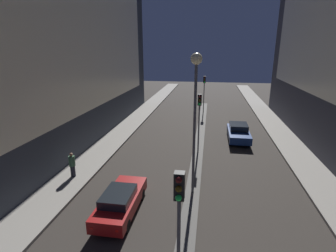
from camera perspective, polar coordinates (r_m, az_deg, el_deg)
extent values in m
cube|color=#2D333D|center=(25.76, -23.11, 18.35)|extent=(6.00, 35.96, 19.87)
cube|color=#F4EAC6|center=(24.43, -17.00, 21.43)|extent=(0.05, 30.57, 15.10)
cube|color=#56544F|center=(24.76, 6.80, -3.63)|extent=(0.89, 36.36, 0.15)
cube|color=black|center=(8.06, 2.49, -12.91)|extent=(0.32, 0.28, 0.90)
sphere|color=#4C0F0F|center=(7.75, 2.36, -11.63)|extent=(0.20, 0.20, 0.20)
sphere|color=#4C380A|center=(7.90, 2.33, -13.54)|extent=(0.20, 0.20, 0.20)
sphere|color=#1EEA4C|center=(8.05, 2.30, -15.39)|extent=(0.20, 0.20, 0.20)
cylinder|color=#4C4C51|center=(21.77, 6.69, -0.70)|extent=(0.12, 0.12, 4.02)
cube|color=black|center=(21.17, 6.92, 5.68)|extent=(0.32, 0.28, 0.90)
sphere|color=#4C0F0F|center=(20.94, 6.92, 6.39)|extent=(0.20, 0.20, 0.20)
sphere|color=#4C380A|center=(20.99, 6.89, 5.59)|extent=(0.20, 0.20, 0.20)
sphere|color=#1EEA4C|center=(21.05, 6.87, 4.79)|extent=(0.20, 0.20, 0.20)
cylinder|color=#4C4C51|center=(35.56, 7.79, 6.03)|extent=(0.12, 0.12, 4.02)
cube|color=black|center=(35.19, 7.95, 9.97)|extent=(0.32, 0.28, 0.90)
sphere|color=#4C0F0F|center=(34.98, 7.96, 10.43)|extent=(0.20, 0.20, 0.20)
sphere|color=#4C380A|center=(35.02, 7.94, 9.94)|extent=(0.20, 0.20, 0.20)
sphere|color=#1EEA4C|center=(35.05, 7.92, 9.45)|extent=(0.20, 0.20, 0.20)
cylinder|color=#4C4C51|center=(15.02, 5.75, -1.25)|extent=(0.16, 0.16, 7.71)
sphere|color=#F9EAB2|center=(14.32, 6.23, 14.35)|extent=(0.63, 0.63, 0.63)
cube|color=maroon|center=(14.85, -10.20, -15.94)|extent=(1.74, 4.64, 0.68)
cube|color=black|center=(14.28, -10.79, -14.75)|extent=(1.48, 2.09, 0.45)
cube|color=red|center=(13.29, -16.33, -20.59)|extent=(0.14, 0.04, 0.10)
cube|color=red|center=(12.88, -11.06, -21.55)|extent=(0.14, 0.04, 0.10)
cylinder|color=black|center=(16.41, -11.04, -13.98)|extent=(0.22, 0.64, 0.64)
cylinder|color=black|center=(15.99, -5.75, -14.61)|extent=(0.22, 0.64, 0.64)
cylinder|color=black|center=(14.20, -15.20, -19.66)|extent=(0.22, 0.64, 0.64)
cylinder|color=black|center=(13.72, -9.00, -20.69)|extent=(0.22, 0.64, 0.64)
cube|color=navy|center=(26.11, 15.08, -1.65)|extent=(1.94, 4.61, 0.69)
cube|color=black|center=(26.26, 15.11, -0.13)|extent=(1.65, 2.07, 0.55)
cube|color=red|center=(28.23, 13.28, -0.08)|extent=(0.14, 0.04, 0.10)
cube|color=red|center=(28.37, 16.02, -0.21)|extent=(0.14, 0.04, 0.10)
cylinder|color=black|center=(27.49, 12.97, -1.34)|extent=(0.22, 0.64, 0.64)
cylinder|color=black|center=(27.67, 16.53, -1.49)|extent=(0.22, 0.64, 0.64)
cylinder|color=black|center=(24.79, 13.35, -3.35)|extent=(0.22, 0.64, 0.64)
cylinder|color=black|center=(24.99, 17.29, -3.50)|extent=(0.22, 0.64, 0.64)
cylinder|color=black|center=(19.17, -19.98, -9.19)|extent=(0.31, 0.31, 0.79)
cylinder|color=#33563D|center=(18.87, -20.20, -7.16)|extent=(0.42, 0.42, 0.70)
sphere|color=#9E704C|center=(18.70, -20.34, -5.85)|extent=(0.23, 0.23, 0.23)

